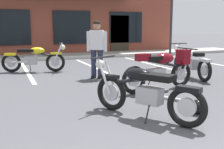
% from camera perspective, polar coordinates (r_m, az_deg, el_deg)
% --- Properties ---
extents(ground_plane, '(80.00, 80.00, 0.00)m').
position_cam_1_polar(ground_plane, '(5.91, -1.68, -4.87)').
color(ground_plane, '#47474C').
extents(sidewalk_kerb, '(22.00, 1.80, 0.14)m').
position_cam_1_polar(sidewalk_kerb, '(13.54, -13.52, 3.57)').
color(sidewalk_kerb, '#A8A59E').
rests_on(sidewalk_kerb, ground_plane).
extents(brick_storefront_building, '(15.38, 6.50, 3.89)m').
position_cam_1_polar(brick_storefront_building, '(17.14, -15.68, 11.05)').
color(brick_storefront_building, brown).
rests_on(brick_storefront_building, ground_plane).
extents(painted_stall_lines, '(12.18, 4.80, 0.01)m').
position_cam_1_polar(painted_stall_lines, '(10.03, -10.38, 1.14)').
color(painted_stall_lines, silver).
rests_on(painted_stall_lines, ground_plane).
extents(motorcycle_foreground_classic, '(1.30, 1.90, 0.98)m').
position_cam_1_polar(motorcycle_foreground_classic, '(4.58, 6.72, -3.36)').
color(motorcycle_foreground_classic, black).
rests_on(motorcycle_foreground_classic, ground_plane).
extents(motorcycle_red_sportbike, '(2.05, 0.93, 0.98)m').
position_cam_1_polar(motorcycle_red_sportbike, '(9.52, -15.84, 3.25)').
color(motorcycle_red_sportbike, black).
rests_on(motorcycle_red_sportbike, ground_plane).
extents(motorcycle_silver_naked, '(0.72, 2.10, 0.98)m').
position_cam_1_polar(motorcycle_silver_naked, '(8.56, 15.99, 2.53)').
color(motorcycle_silver_naked, black).
rests_on(motorcycle_silver_naked, ground_plane).
extents(motorcycle_blue_standard, '(2.10, 0.75, 0.98)m').
position_cam_1_polar(motorcycle_blue_standard, '(6.68, 10.44, 1.33)').
color(motorcycle_blue_standard, black).
rests_on(motorcycle_blue_standard, ground_plane).
extents(person_by_back_row, '(0.56, 0.42, 1.68)m').
position_cam_1_polar(person_by_back_row, '(8.03, -3.16, 5.94)').
color(person_by_back_row, black).
rests_on(person_by_back_row, ground_plane).
extents(helmet_on_pavement, '(0.26, 0.26, 0.26)m').
position_cam_1_polar(helmet_on_pavement, '(5.05, 17.35, -6.41)').
color(helmet_on_pavement, black).
rests_on(helmet_on_pavement, ground_plane).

